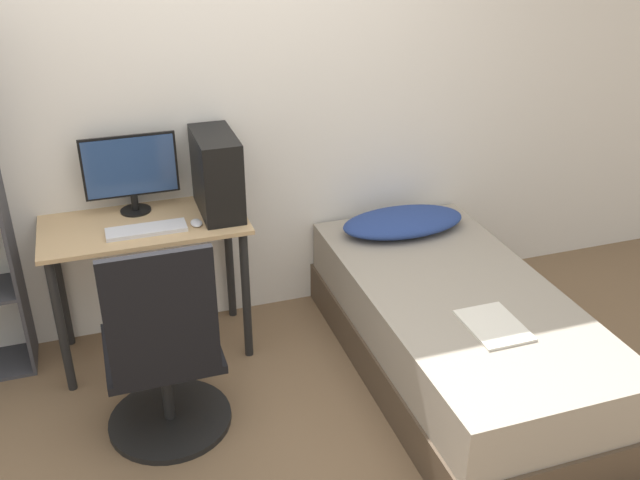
# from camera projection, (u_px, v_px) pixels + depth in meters

# --- Properties ---
(wall_back) EXTENTS (8.00, 0.05, 2.50)m
(wall_back) POSITION_uv_depth(u_px,v_px,m) (206.00, 102.00, 3.62)
(wall_back) COLOR silver
(wall_back) RESTS_ON ground_plane
(desk) EXTENTS (1.00, 0.51, 0.75)m
(desk) POSITION_uv_depth(u_px,v_px,m) (147.00, 248.00, 3.57)
(desk) COLOR tan
(desk) RESTS_ON ground_plane
(office_chair) EXTENTS (0.57, 0.57, 1.01)m
(office_chair) POSITION_uv_depth(u_px,v_px,m) (165.00, 366.00, 3.10)
(office_chair) COLOR black
(office_chair) RESTS_ON ground_plane
(bed) EXTENTS (0.93, 1.87, 0.49)m
(bed) POSITION_uv_depth(u_px,v_px,m) (456.00, 332.00, 3.56)
(bed) COLOR #4C3D2D
(bed) RESTS_ON ground_plane
(pillow) EXTENTS (0.71, 0.36, 0.11)m
(pillow) POSITION_uv_depth(u_px,v_px,m) (403.00, 222.00, 3.99)
(pillow) COLOR navy
(pillow) RESTS_ON bed
(magazine) EXTENTS (0.24, 0.32, 0.01)m
(magazine) POSITION_uv_depth(u_px,v_px,m) (494.00, 325.00, 3.15)
(magazine) COLOR silver
(magazine) RESTS_ON bed
(monitor) EXTENTS (0.46, 0.15, 0.40)m
(monitor) POSITION_uv_depth(u_px,v_px,m) (131.00, 170.00, 3.52)
(monitor) COLOR black
(monitor) RESTS_ON desk
(keyboard) EXTENTS (0.38, 0.13, 0.02)m
(keyboard) POSITION_uv_depth(u_px,v_px,m) (146.00, 230.00, 3.41)
(keyboard) COLOR silver
(keyboard) RESTS_ON desk
(pc_tower) EXTENTS (0.19, 0.42, 0.41)m
(pc_tower) POSITION_uv_depth(u_px,v_px,m) (217.00, 174.00, 3.54)
(pc_tower) COLOR black
(pc_tower) RESTS_ON desk
(mouse) EXTENTS (0.06, 0.09, 0.02)m
(mouse) POSITION_uv_depth(u_px,v_px,m) (196.00, 223.00, 3.48)
(mouse) COLOR silver
(mouse) RESTS_ON desk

